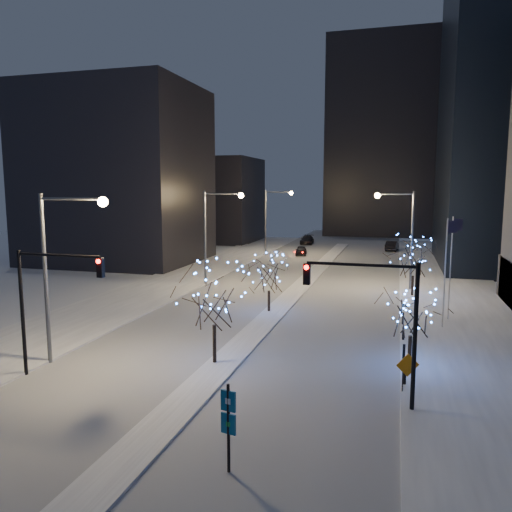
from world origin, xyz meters
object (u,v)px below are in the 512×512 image
(traffic_signal_west, at_px, (45,292))
(holiday_tree_median_far, at_px, (269,274))
(car_far, at_px, (307,240))
(traffic_signal_east, at_px, (380,310))
(car_mid, at_px, (392,246))
(holiday_tree_median_near, at_px, (214,296))
(street_lamp_w_mid, at_px, (214,225))
(holiday_tree_plaza_near, at_px, (411,315))
(wayfinding_sign, at_px, (228,419))
(street_lamp_w_near, at_px, (60,255))
(street_lamp_w_far, at_px, (272,213))
(holiday_tree_plaza_far, at_px, (414,259))
(car_near, at_px, (301,251))
(street_lamp_east, at_px, (403,227))
(construction_sign, at_px, (408,369))

(traffic_signal_west, xyz_separation_m, holiday_tree_median_far, (7.94, 17.21, -1.46))
(traffic_signal_west, xyz_separation_m, car_far, (1.99, 68.80, -3.98))
(traffic_signal_east, bearing_deg, holiday_tree_median_far, 120.21)
(car_mid, xyz_separation_m, holiday_tree_median_near, (-9.30, -58.57, 3.33))
(street_lamp_w_mid, height_order, holiday_tree_median_near, street_lamp_w_mid)
(holiday_tree_plaza_near, distance_m, wayfinding_sign, 14.73)
(street_lamp_w_near, height_order, street_lamp_w_far, same)
(traffic_signal_west, bearing_deg, wayfinding_sign, -25.82)
(street_lamp_w_near, distance_m, holiday_tree_median_near, 9.09)
(street_lamp_w_near, bearing_deg, holiday_tree_plaza_far, 51.01)
(car_far, bearing_deg, car_near, -86.97)
(street_lamp_east, distance_m, holiday_tree_plaza_far, 4.35)
(car_near, xyz_separation_m, holiday_tree_median_near, (4.16, -49.02, 3.44))
(holiday_tree_plaza_far, bearing_deg, street_lamp_w_mid, 179.43)
(car_near, xyz_separation_m, car_far, (-1.79, 15.37, 0.08))
(holiday_tree_plaza_near, bearing_deg, construction_sign, -92.76)
(street_lamp_w_mid, height_order, car_mid, street_lamp_w_mid)
(holiday_tree_median_near, relative_size, holiday_tree_plaza_near, 1.39)
(car_far, distance_m, holiday_tree_median_near, 64.75)
(car_near, height_order, holiday_tree_plaza_far, holiday_tree_plaza_far)
(car_near, bearing_deg, traffic_signal_west, -101.95)
(traffic_signal_east, bearing_deg, holiday_tree_median_near, 160.13)
(holiday_tree_plaza_near, bearing_deg, holiday_tree_plaza_far, 88.15)
(street_lamp_w_mid, distance_m, traffic_signal_west, 27.06)
(holiday_tree_plaza_near, relative_size, construction_sign, 2.20)
(car_mid, height_order, wayfinding_sign, wayfinding_sign)
(street_lamp_east, height_order, car_mid, street_lamp_east)
(traffic_signal_east, bearing_deg, traffic_signal_west, -176.71)
(car_near, bearing_deg, holiday_tree_plaza_near, -79.76)
(traffic_signal_west, distance_m, construction_sign, 19.28)
(car_far, bearing_deg, holiday_tree_plaza_near, -78.25)
(street_lamp_east, relative_size, holiday_tree_median_far, 2.05)
(traffic_signal_east, xyz_separation_m, holiday_tree_plaza_far, (2.19, 25.80, -1.06))
(car_far, height_order, holiday_tree_plaza_far, holiday_tree_plaza_far)
(street_lamp_w_far, height_order, construction_sign, street_lamp_w_far)
(street_lamp_w_mid, relative_size, construction_sign, 5.01)
(wayfinding_sign, bearing_deg, street_lamp_w_near, 160.80)
(traffic_signal_west, height_order, car_mid, traffic_signal_west)
(street_lamp_w_far, bearing_deg, street_lamp_east, -49.15)
(street_lamp_w_mid, xyz_separation_m, holiday_tree_median_far, (8.44, -9.79, -3.20))
(car_near, distance_m, car_mid, 16.50)
(street_lamp_w_mid, xyz_separation_m, holiday_tree_plaza_near, (19.44, -19.85, -3.42))
(car_near, height_order, holiday_tree_median_far, holiday_tree_median_far)
(car_mid, distance_m, car_far, 16.33)
(traffic_signal_west, bearing_deg, holiday_tree_median_far, 65.24)
(street_lamp_w_near, bearing_deg, traffic_signal_west, -76.04)
(car_far, relative_size, holiday_tree_plaza_far, 0.97)
(car_mid, bearing_deg, car_near, 41.63)
(car_mid, bearing_deg, car_far, -14.61)
(car_far, bearing_deg, street_lamp_w_near, -95.75)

